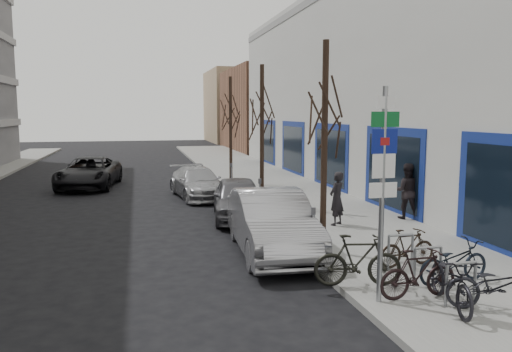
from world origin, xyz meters
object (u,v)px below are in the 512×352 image
bike_mid_curb (454,258)px  parked_car_back (198,183)px  meter_mid (260,193)px  pedestrian_near (337,198)px  highway_sign_pole (383,182)px  bike_rack (428,261)px  pedestrian_far (406,191)px  bike_near_left (452,276)px  lane_car (89,173)px  bike_far_curb (498,281)px  bike_mid_inner (358,260)px  tree_near (325,97)px  bike_far_inner (407,247)px  parked_car_front (272,223)px  tree_far (231,105)px  bike_near_right (418,273)px  meter_back (231,174)px  parked_car_mid (238,198)px  meter_front (313,228)px  tree_mid (262,102)px

bike_mid_curb → parked_car_back: (-3.88, 12.75, -0.02)m
meter_mid → pedestrian_near: (1.98, -2.22, 0.09)m
highway_sign_pole → bike_mid_curb: 2.75m
parked_car_back → bike_rack: bearing=-83.3°
bike_rack → bike_mid_curb: bike_mid_curb is taller
bike_rack → pedestrian_far: size_ratio=1.18×
bike_near_left → lane_car: (-7.95, 18.11, 0.02)m
bike_far_curb → lane_car: 20.37m
bike_mid_inner → pedestrian_far: pedestrian_far is taller
tree_near → bike_far_inner: tree_near is taller
bike_far_curb → parked_car_front: (-2.88, 5.02, 0.13)m
tree_near → bike_mid_inner: size_ratio=2.99×
pedestrian_far → bike_mid_inner: bearing=77.1°
tree_far → bike_far_inner: (1.46, -14.66, -3.49)m
bike_far_inner → bike_near_right: bearing=147.9°
tree_far → bike_far_curb: tree_far is taller
tree_far → pedestrian_far: (4.20, -9.84, -3.00)m
parked_car_front → lane_car: 14.61m
tree_near → lane_car: size_ratio=1.01×
meter_mid → parked_car_back: bearing=108.5°
bike_near_left → bike_mid_inner: bearing=143.0°
meter_back → bike_far_curb: (2.13, -14.89, -0.22)m
bike_rack → bike_far_curb: bearing=-72.3°
bike_rack → bike_mid_inner: (-1.44, 0.28, 0.05)m
tree_near → parked_car_mid: bearing=103.2°
meter_front → bike_mid_curb: (2.26, -2.40, -0.23)m
meter_mid → parked_car_front: (-0.75, -4.37, -0.08)m
bike_mid_inner → pedestrian_near: size_ratio=1.07×
meter_mid → parked_car_back: (-1.62, 4.85, -0.26)m
meter_mid → parked_car_mid: parked_car_mid is taller
tree_mid → parked_car_front: (-1.20, -5.87, -3.27)m
bike_near_right → bike_mid_curb: bike_mid_curb is taller
tree_far → bike_near_right: size_ratio=3.33×
bike_far_curb → pedestrian_near: size_ratio=1.05×
tree_mid → tree_far: size_ratio=1.00×
tree_far → bike_mid_inner: 15.99m
parked_car_mid → lane_car: 10.64m
parked_car_front → pedestrian_near: pedestrian_near is taller
highway_sign_pole → meter_front: size_ratio=3.31×
meter_mid → bike_near_right: meter_mid is taller
highway_sign_pole → parked_car_back: bearing=98.0°
bike_far_inner → tree_far: bearing=-1.9°
highway_sign_pole → bike_rack: (1.40, 0.61, -1.80)m
bike_far_curb → parked_car_mid: parked_car_mid is taller
bike_mid_inner → parked_car_mid: (-0.96, 7.74, 0.02)m
bike_mid_curb → bike_near_right: bearing=109.5°
meter_back → lane_car: 7.44m
tree_near → pedestrian_far: tree_near is taller
bike_mid_curb → meter_front: bearing=35.3°
parked_car_front → bike_mid_curb: bearing=-46.4°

